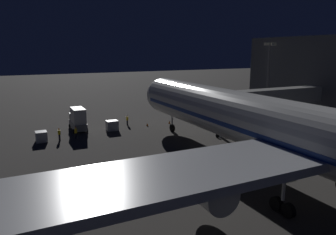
% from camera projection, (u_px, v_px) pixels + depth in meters
% --- Properties ---
extents(ground_plane, '(320.00, 320.00, 0.00)m').
position_uv_depth(ground_plane, '(235.00, 163.00, 38.07)').
color(ground_plane, '#383533').
extents(airliner_at_gate, '(52.88, 68.06, 18.73)m').
position_uv_depth(airliner_at_gate, '(315.00, 140.00, 27.54)').
color(airliner_at_gate, silver).
rests_on(airliner_at_gate, ground_plane).
extents(jet_bridge, '(23.05, 3.40, 7.21)m').
position_uv_depth(jet_bridge, '(259.00, 98.00, 51.16)').
color(jet_bridge, '#9E9E99').
rests_on(jet_bridge, ground_plane).
extents(apron_floodlight_mast, '(2.90, 0.50, 14.72)m').
position_uv_depth(apron_floodlight_mast, '(268.00, 72.00, 66.84)').
color(apron_floodlight_mast, '#59595E').
rests_on(apron_floodlight_mast, ground_plane).
extents(cargo_truck_aft, '(2.36, 5.65, 3.87)m').
position_uv_depth(cargo_truck_aft, '(78.00, 119.00, 53.04)').
color(cargo_truck_aft, slate).
rests_on(cargo_truck_aft, ground_plane).
extents(baggage_container_near_belt, '(1.58, 1.71, 1.54)m').
position_uv_depth(baggage_container_near_belt, '(41.00, 137.00, 46.66)').
color(baggage_container_near_belt, '#B7BABF').
rests_on(baggage_container_near_belt, ground_plane).
extents(baggage_container_mid_row, '(1.89, 1.51, 1.68)m').
position_uv_depth(baggage_container_mid_row, '(112.00, 125.00, 53.24)').
color(baggage_container_mid_row, '#B7BABF').
rests_on(baggage_container_mid_row, ground_plane).
extents(ground_crew_near_nose_gear, '(0.40, 0.40, 1.78)m').
position_uv_depth(ground_crew_near_nose_gear, '(127.00, 120.00, 57.17)').
color(ground_crew_near_nose_gear, black).
rests_on(ground_crew_near_nose_gear, ground_plane).
extents(ground_crew_by_belt_loader, '(0.40, 0.40, 1.89)m').
position_uv_depth(ground_crew_by_belt_loader, '(59.00, 134.00, 47.14)').
color(ground_crew_by_belt_loader, black).
rests_on(ground_crew_by_belt_loader, ground_plane).
extents(ground_crew_under_port_wing, '(0.40, 0.40, 1.86)m').
position_uv_depth(ground_crew_under_port_wing, '(76.00, 132.00, 48.14)').
color(ground_crew_under_port_wing, black).
rests_on(ground_crew_under_port_wing, ground_plane).
extents(traffic_cone_nose_port, '(0.36, 0.36, 0.55)m').
position_uv_depth(traffic_cone_nose_port, '(169.00, 122.00, 58.41)').
color(traffic_cone_nose_port, orange).
rests_on(traffic_cone_nose_port, ground_plane).
extents(traffic_cone_nose_starboard, '(0.36, 0.36, 0.55)m').
position_uv_depth(traffic_cone_nose_starboard, '(147.00, 124.00, 56.51)').
color(traffic_cone_nose_starboard, orange).
rests_on(traffic_cone_nose_starboard, ground_plane).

